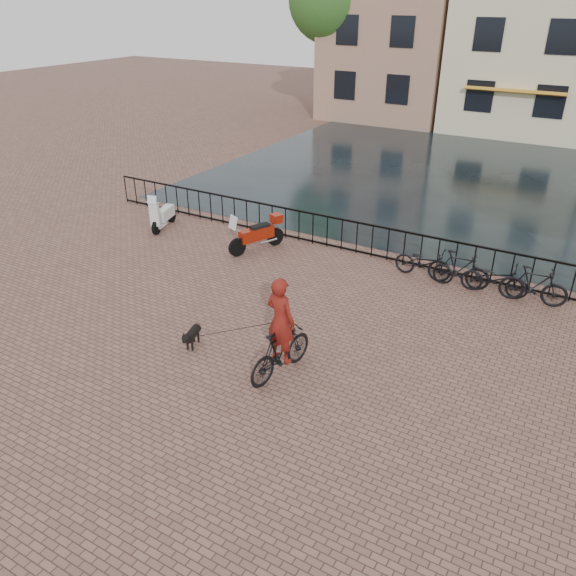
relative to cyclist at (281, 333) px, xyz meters
The scene contains 13 objects.
ground 1.97m from the cyclist, 112.82° to the right, with size 100.00×100.00×0.00m, color brown.
canal_water 15.77m from the cyclist, 92.40° to the left, with size 20.00×20.00×0.00m, color black.
railing 6.48m from the cyclist, 95.86° to the left, with size 20.00×0.05×1.02m.
canal_house_left 30.07m from the cyclist, 106.02° to the left, with size 7.50×9.00×12.80m.
canal_house_mid 28.85m from the cyclist, 90.32° to the left, with size 8.00×9.50×11.80m.
cyclist is the anchor object (origin of this frame).
dog 2.37m from the cyclist, behind, with size 0.43×0.80×0.51m.
motorcycle 6.42m from the cyclist, 127.46° to the left, with size 1.14×1.88×1.32m.
scooter 9.18m from the cyclist, 146.27° to the left, with size 0.80×1.54×1.38m.
parked_bike_0 5.96m from the cyclist, 78.94° to the left, with size 0.60×1.72×0.90m, color black.
parked_bike_1 6.21m from the cyclist, 70.28° to the left, with size 0.47×1.66×1.00m, color black.
parked_bike_2 6.60m from the cyclist, 62.46° to the left, with size 0.60×1.72×0.90m, color black.
parked_bike_3 7.08m from the cyclist, 55.62° to the left, with size 0.47×1.66×1.00m, color black.
Camera 1 is at (5.59, -6.62, 7.06)m, focal length 35.00 mm.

